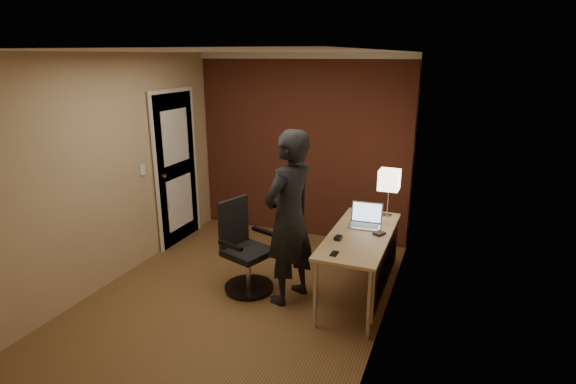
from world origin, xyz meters
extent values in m
plane|color=brown|center=(0.00, 0.00, 0.00)|extent=(4.00, 4.00, 0.00)
plane|color=white|center=(0.00, 0.00, 2.50)|extent=(4.00, 4.00, 0.00)
plane|color=tan|center=(0.00, 2.00, 1.25)|extent=(3.00, 0.00, 3.00)
plane|color=tan|center=(0.00, -2.00, 1.25)|extent=(3.00, 0.00, 3.00)
plane|color=tan|center=(-1.50, 0.00, 1.25)|extent=(0.00, 4.00, 4.00)
plane|color=tan|center=(1.50, 0.00, 1.25)|extent=(0.00, 4.00, 4.00)
cube|color=brown|center=(0.00, 1.97, 1.25)|extent=(2.98, 0.06, 2.50)
cube|color=silver|center=(0.00, 1.96, 2.46)|extent=(3.00, 0.08, 0.08)
cube|color=silver|center=(0.00, -1.96, 2.46)|extent=(3.00, 0.08, 0.08)
cube|color=silver|center=(-1.46, 0.00, 2.46)|extent=(0.08, 4.00, 0.08)
cube|color=silver|center=(1.46, 0.00, 2.46)|extent=(0.08, 4.00, 0.08)
cube|color=silver|center=(-1.48, 1.10, 1.00)|extent=(0.05, 0.82, 2.02)
cube|color=silver|center=(-1.46, 1.10, 1.00)|extent=(0.02, 0.92, 2.12)
cylinder|color=silver|center=(-1.43, 0.77, 1.00)|extent=(0.05, 0.05, 0.05)
cube|color=silver|center=(-1.49, 0.45, 1.15)|extent=(0.02, 0.08, 0.12)
cube|color=tan|center=(1.18, 0.45, 0.71)|extent=(0.60, 1.50, 0.03)
cube|color=tan|center=(1.46, 0.45, 0.43)|extent=(0.02, 1.38, 0.54)
cylinder|color=silver|center=(0.93, -0.24, 0.35)|extent=(0.04, 0.04, 0.70)
cylinder|color=silver|center=(0.93, 1.14, 0.35)|extent=(0.04, 0.04, 0.70)
cylinder|color=silver|center=(1.43, -0.24, 0.35)|extent=(0.04, 0.04, 0.70)
cylinder|color=silver|center=(1.43, 1.14, 0.35)|extent=(0.04, 0.04, 0.70)
cube|color=silver|center=(1.34, 1.07, 0.74)|extent=(0.11, 0.11, 0.01)
cylinder|color=silver|center=(1.34, 1.07, 0.90)|extent=(0.01, 0.01, 0.30)
cube|color=white|center=(1.34, 1.07, 1.16)|extent=(0.22, 0.22, 0.22)
cube|color=silver|center=(1.18, 0.65, 0.74)|extent=(0.34, 0.25, 0.01)
cube|color=silver|center=(1.18, 0.77, 0.85)|extent=(0.33, 0.07, 0.22)
cube|color=#B2CCF2|center=(1.18, 0.76, 0.85)|extent=(0.30, 0.06, 0.19)
cube|color=gray|center=(1.18, 0.64, 0.75)|extent=(0.29, 0.14, 0.00)
cube|color=black|center=(1.01, 0.22, 0.75)|extent=(0.07, 0.10, 0.03)
cube|color=black|center=(1.07, -0.13, 0.73)|extent=(0.06, 0.12, 0.01)
cube|color=black|center=(1.36, 0.50, 0.74)|extent=(0.13, 0.14, 0.02)
cylinder|color=black|center=(0.04, 0.17, 0.04)|extent=(0.53, 0.53, 0.03)
cylinder|color=silver|center=(0.04, 0.17, 0.24)|extent=(0.06, 0.06, 0.40)
cube|color=black|center=(0.04, 0.17, 0.45)|extent=(0.56, 0.56, 0.07)
cube|color=black|center=(-0.16, 0.24, 0.74)|extent=(0.17, 0.39, 0.52)
cube|color=black|center=(0.12, 0.41, 0.61)|extent=(0.32, 0.15, 0.04)
cube|color=black|center=(-0.04, -0.06, 0.61)|extent=(0.32, 0.15, 0.04)
imported|color=black|center=(0.51, 0.17, 0.90)|extent=(0.62, 0.76, 1.80)
camera|label=1|loc=(2.04, -3.76, 2.47)|focal=28.00mm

